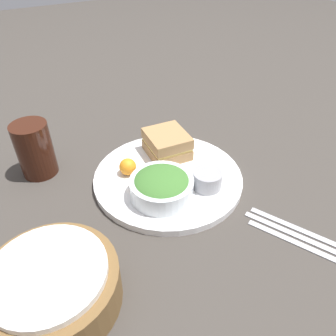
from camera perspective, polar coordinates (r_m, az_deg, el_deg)
The scene contains 11 objects.
ground_plane at distance 0.76m, azimuth -0.00°, elevation -2.16°, with size 4.00×4.00×0.00m, color #3D3833.
plate at distance 0.75m, azimuth -0.00°, elevation -1.69°, with size 0.34×0.34×0.02m, color white.
sandwich at distance 0.80m, azimuth -0.18°, elevation 4.20°, with size 0.11×0.10×0.06m.
salad_bowl at distance 0.68m, azimuth -1.12°, elevation -3.08°, with size 0.13×0.13×0.05m.
dressing_cup at distance 0.71m, azimuth 6.85°, elevation -1.99°, with size 0.06×0.06×0.04m, color #99999E.
orange_wedge at distance 0.75m, azimuth -7.02°, elevation 0.23°, with size 0.04×0.04×0.04m, color orange.
drink_glass at distance 0.81m, azimuth -22.19°, elevation 3.01°, with size 0.08×0.08×0.13m, color #38190F.
bread_basket at distance 0.56m, azimuth -19.53°, elevation -18.85°, with size 0.21×0.21×0.08m.
fork at distance 0.70m, azimuth 21.95°, elevation -9.88°, with size 0.20×0.01×0.01m, color #B2B2B7.
knife at distance 0.69m, azimuth 21.53°, elevation -10.84°, with size 0.21×0.01×0.01m, color #B2B2B7.
spoon at distance 0.67m, azimuth 21.09°, elevation -11.84°, with size 0.18×0.01×0.01m, color #B2B2B7.
Camera 1 is at (-0.50, 0.29, 0.49)m, focal length 35.00 mm.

